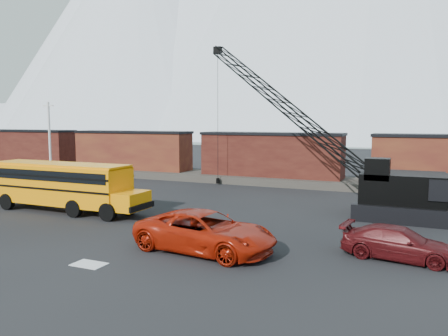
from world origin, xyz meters
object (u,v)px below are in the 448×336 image
object	(u,v)px
school_bus	(64,184)
red_pickup	(205,232)
crawler_crane	(282,103)
maroon_suv	(399,243)

from	to	relation	value
school_bus	red_pickup	bearing A→B (deg)	-18.65
red_pickup	crawler_crane	bearing A→B (deg)	9.44
school_bus	crawler_crane	world-z (taller)	crawler_crane
school_bus	crawler_crane	xyz separation A→B (m)	(11.47, 11.09, 5.51)
maroon_suv	crawler_crane	xyz separation A→B (m)	(-9.14, 12.91, 6.60)
red_pickup	crawler_crane	xyz separation A→B (m)	(-1.00, 15.29, 6.39)
school_bus	maroon_suv	xyz separation A→B (m)	(20.61, -1.82, -1.09)
red_pickup	crawler_crane	world-z (taller)	crawler_crane
school_bus	maroon_suv	bearing A→B (deg)	-5.05
red_pickup	crawler_crane	distance (m)	16.60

